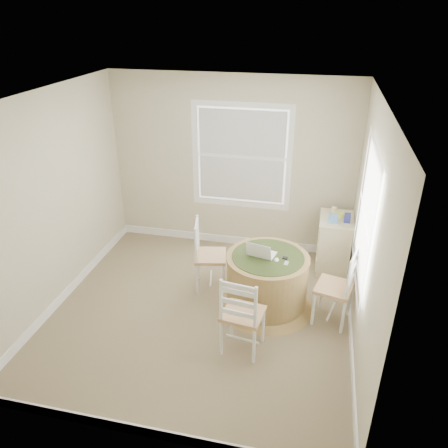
% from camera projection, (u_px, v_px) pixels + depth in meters
% --- Properties ---
extents(room, '(3.64, 3.64, 2.64)m').
position_uv_depth(room, '(216.00, 213.00, 4.94)').
color(room, '#907E5B').
rests_on(room, ground).
extents(round_table, '(1.18, 1.18, 0.72)m').
position_uv_depth(round_table, '(267.00, 279.00, 5.36)').
color(round_table, olive).
rests_on(round_table, ground).
extents(chair_left, '(0.48, 0.49, 0.95)m').
position_uv_depth(chair_left, '(211.00, 256.00, 5.70)').
color(chair_left, white).
rests_on(chair_left, ground).
extents(chair_near, '(0.47, 0.45, 0.95)m').
position_uv_depth(chair_near, '(243.00, 313.00, 4.64)').
color(chair_near, white).
rests_on(chair_near, ground).
extents(chair_right, '(0.49, 0.50, 0.95)m').
position_uv_depth(chair_right, '(334.00, 287.00, 5.07)').
color(chair_right, white).
rests_on(chair_right, ground).
extents(laptop, '(0.37, 0.34, 0.22)m').
position_uv_depth(laptop, '(261.00, 253.00, 5.23)').
color(laptop, white).
rests_on(laptop, round_table).
extents(mouse, '(0.07, 0.10, 0.03)m').
position_uv_depth(mouse, '(277.00, 260.00, 5.13)').
color(mouse, white).
rests_on(mouse, round_table).
extents(phone, '(0.06, 0.10, 0.02)m').
position_uv_depth(phone, '(286.00, 264.00, 5.07)').
color(phone, '#B7BABF').
rests_on(phone, round_table).
extents(keys, '(0.07, 0.06, 0.02)m').
position_uv_depth(keys, '(285.00, 258.00, 5.16)').
color(keys, black).
rests_on(keys, round_table).
extents(corner_chest, '(0.47, 0.62, 0.82)m').
position_uv_depth(corner_chest, '(334.00, 244.00, 6.10)').
color(corner_chest, beige).
rests_on(corner_chest, ground).
extents(tissue_box, '(0.12, 0.12, 0.10)m').
position_uv_depth(tissue_box, '(333.00, 219.00, 5.79)').
color(tissue_box, '#5D98D4').
rests_on(tissue_box, corner_chest).
extents(box_yellow, '(0.15, 0.10, 0.06)m').
position_uv_depth(box_yellow, '(339.00, 214.00, 5.95)').
color(box_yellow, '#DDDC4E').
rests_on(box_yellow, corner_chest).
extents(box_blue, '(0.08, 0.08, 0.12)m').
position_uv_depth(box_blue, '(348.00, 218.00, 5.78)').
color(box_blue, '#2F358F').
rests_on(box_blue, corner_chest).
extents(cup_cream, '(0.07, 0.07, 0.09)m').
position_uv_depth(cup_cream, '(334.00, 210.00, 6.04)').
color(cup_cream, beige).
rests_on(cup_cream, corner_chest).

